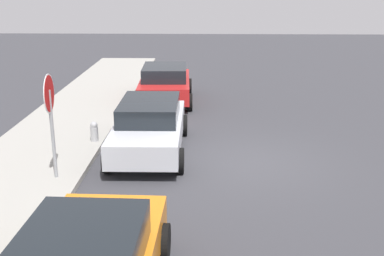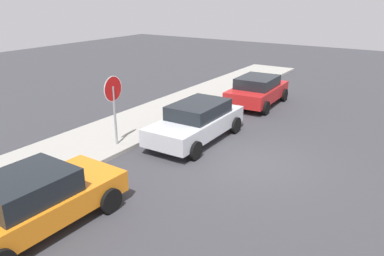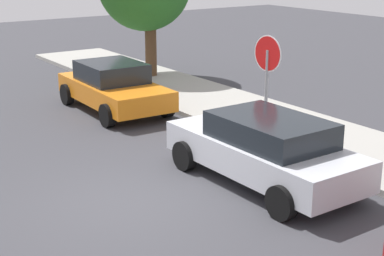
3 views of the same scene
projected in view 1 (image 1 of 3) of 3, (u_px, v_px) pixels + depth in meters
ground_plane at (243, 161)px, 12.65m from camera, size 60.00×60.00×0.00m
sidewalk_curb at (37, 157)px, 12.78m from camera, size 32.00×3.10×0.14m
stop_sign at (50, 108)px, 10.81m from camera, size 0.88×0.08×2.59m
parked_car_silver at (149, 126)px, 13.18m from camera, size 4.41×2.03×1.41m
parked_car_red at (165, 83)px, 18.50m from camera, size 4.01×2.21×1.42m
fire_hydrant at (94, 133)px, 13.75m from camera, size 0.30×0.22×0.72m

